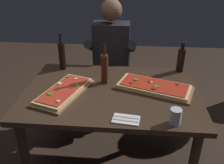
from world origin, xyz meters
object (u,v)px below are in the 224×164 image
(dining_table, at_px, (111,100))
(seated_diner, at_px, (111,56))
(pizza_rectangular_left, at_px, (64,91))
(tumbler_near_camera, at_px, (175,117))
(pizza_rectangular_front, at_px, (154,87))
(diner_chair, at_px, (112,73))
(vinegar_bottle_green, at_px, (181,60))
(wine_bottle_dark, at_px, (62,56))
(oil_bottle_amber, at_px, (105,68))

(dining_table, relative_size, seated_diner, 1.05)
(pizza_rectangular_left, xyz_separation_m, tumbler_near_camera, (0.82, -0.31, 0.03))
(pizza_rectangular_front, bearing_deg, seated_diner, 121.16)
(diner_chair, height_order, seated_diner, seated_diner)
(pizza_rectangular_left, relative_size, diner_chair, 0.69)
(tumbler_near_camera, bearing_deg, vinegar_bottle_green, 79.09)
(pizza_rectangular_left, relative_size, wine_bottle_dark, 1.72)
(wine_bottle_dark, height_order, vinegar_bottle_green, wine_bottle_dark)
(wine_bottle_dark, relative_size, oil_bottle_amber, 1.02)
(oil_bottle_amber, xyz_separation_m, diner_chair, (-0.00, 0.73, -0.39))
(vinegar_bottle_green, bearing_deg, pizza_rectangular_left, -152.83)
(wine_bottle_dark, distance_m, diner_chair, 0.75)
(pizza_rectangular_front, bearing_deg, oil_bottle_amber, 169.37)
(dining_table, height_order, diner_chair, diner_chair)
(vinegar_bottle_green, bearing_deg, diner_chair, 147.07)
(dining_table, height_order, vinegar_bottle_green, vinegar_bottle_green)
(pizza_rectangular_left, height_order, tumbler_near_camera, tumbler_near_camera)
(pizza_rectangular_left, distance_m, diner_chair, 1.02)
(pizza_rectangular_front, height_order, pizza_rectangular_left, same)
(dining_table, height_order, oil_bottle_amber, oil_bottle_amber)
(pizza_rectangular_front, bearing_deg, pizza_rectangular_left, -169.41)
(pizza_rectangular_left, xyz_separation_m, oil_bottle_amber, (0.30, 0.21, 0.11))
(tumbler_near_camera, height_order, diner_chair, diner_chair)
(wine_bottle_dark, bearing_deg, oil_bottle_amber, -30.13)
(pizza_rectangular_front, height_order, oil_bottle_amber, oil_bottle_amber)
(pizza_rectangular_left, height_order, oil_bottle_amber, oil_bottle_amber)
(wine_bottle_dark, bearing_deg, dining_table, -37.23)
(diner_chair, distance_m, seated_diner, 0.28)
(pizza_rectangular_left, xyz_separation_m, vinegar_bottle_green, (0.97, 0.50, 0.10))
(wine_bottle_dark, distance_m, oil_bottle_amber, 0.50)
(wine_bottle_dark, distance_m, seated_diner, 0.57)
(pizza_rectangular_front, relative_size, tumbler_near_camera, 6.12)
(tumbler_near_camera, bearing_deg, pizza_rectangular_front, 103.19)
(oil_bottle_amber, bearing_deg, diner_chair, 90.07)
(wine_bottle_dark, relative_size, diner_chair, 0.40)
(pizza_rectangular_front, distance_m, diner_chair, 0.94)
(pizza_rectangular_front, xyz_separation_m, pizza_rectangular_left, (-0.71, -0.13, 0.00))
(dining_table, distance_m, diner_chair, 0.87)
(pizza_rectangular_left, height_order, diner_chair, diner_chair)
(pizza_rectangular_left, xyz_separation_m, wine_bottle_dark, (-0.13, 0.46, 0.11))
(dining_table, height_order, pizza_rectangular_front, pizza_rectangular_front)
(oil_bottle_amber, relative_size, seated_diner, 0.26)
(pizza_rectangular_left, distance_m, tumbler_near_camera, 0.88)
(wine_bottle_dark, height_order, diner_chair, wine_bottle_dark)
(oil_bottle_amber, distance_m, vinegar_bottle_green, 0.73)
(dining_table, xyz_separation_m, diner_chair, (-0.07, 0.86, -0.16))
(tumbler_near_camera, bearing_deg, dining_table, 138.59)
(vinegar_bottle_green, xyz_separation_m, tumbler_near_camera, (-0.16, -0.81, -0.07))
(wine_bottle_dark, xyz_separation_m, seated_diner, (0.43, 0.36, -0.13))
(oil_bottle_amber, bearing_deg, pizza_rectangular_front, -10.63)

